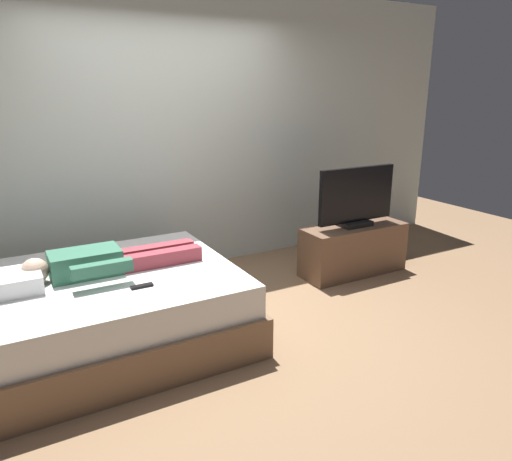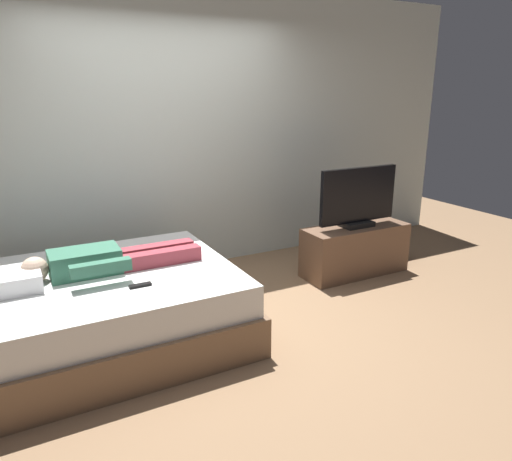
% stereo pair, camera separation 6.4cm
% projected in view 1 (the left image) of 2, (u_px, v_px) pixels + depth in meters
% --- Properties ---
extents(ground_plane, '(10.00, 10.00, 0.00)m').
position_uv_depth(ground_plane, '(230.00, 326.00, 3.80)').
color(ground_plane, '#8C6B4C').
extents(back_wall, '(6.40, 0.10, 2.80)m').
position_uv_depth(back_wall, '(198.00, 132.00, 4.84)').
color(back_wall, silver).
rests_on(back_wall, ground).
extents(bed, '(1.92, 1.56, 0.54)m').
position_uv_depth(bed, '(106.00, 310.00, 3.49)').
color(bed, brown).
rests_on(bed, ground).
extents(pillow, '(0.48, 0.34, 0.12)m').
position_uv_depth(pillow, '(2.00, 284.00, 3.10)').
color(pillow, white).
rests_on(pillow, bed).
extents(person, '(1.26, 0.46, 0.18)m').
position_uv_depth(person, '(104.00, 261.00, 3.44)').
color(person, '#387056').
rests_on(person, bed).
extents(remote, '(0.15, 0.04, 0.02)m').
position_uv_depth(remote, '(142.00, 286.00, 3.20)').
color(remote, black).
rests_on(remote, bed).
extents(tv_stand, '(1.10, 0.40, 0.50)m').
position_uv_depth(tv_stand, '(353.00, 249.00, 4.85)').
color(tv_stand, brown).
rests_on(tv_stand, ground).
extents(tv, '(0.88, 0.20, 0.59)m').
position_uv_depth(tv, '(356.00, 198.00, 4.70)').
color(tv, black).
rests_on(tv, tv_stand).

